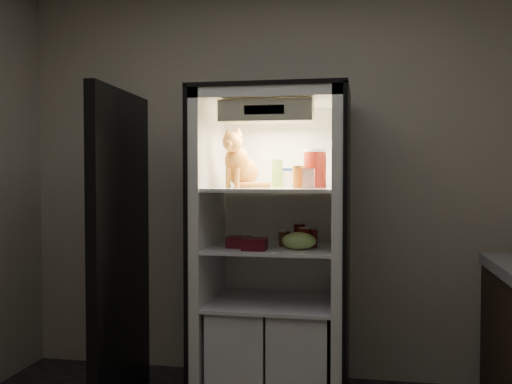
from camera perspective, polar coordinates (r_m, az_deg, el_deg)
room_shell at (r=2.11m, az=-3.93°, el=8.49°), size 3.60×3.60×3.60m
refrigerator at (r=3.50m, az=1.80°, el=-7.71°), size 0.90×0.72×1.88m
fridge_door at (r=3.40m, az=-13.39°, el=-5.95°), size 0.12×0.87×1.85m
tabby_cat at (r=3.45m, az=-1.60°, el=2.70°), size 0.30×0.35×0.36m
parmesan_shaker at (r=3.47m, az=2.14°, el=1.89°), size 0.07×0.07×0.17m
mayo_tub at (r=3.56m, az=3.00°, el=1.46°), size 0.08×0.08×0.12m
salsa_jar at (r=3.31m, az=4.33°, el=1.53°), size 0.07×0.07×0.13m
pepper_jar at (r=3.41m, az=5.92°, el=2.38°), size 0.14×0.14×0.23m
cream_carton at (r=3.24m, az=5.29°, el=1.36°), size 0.07×0.07×0.11m
soda_can_a at (r=3.51m, az=4.36°, el=-4.17°), size 0.07×0.07×0.13m
soda_can_b at (r=3.38m, az=5.67°, el=-4.57°), size 0.06×0.06×0.11m
soda_can_c at (r=3.34m, az=4.84°, el=-4.58°), size 0.06×0.06×0.12m
condiment_jar at (r=3.42m, az=2.84°, el=-4.61°), size 0.07×0.07×0.10m
grape_bag at (r=3.27m, az=4.32°, el=-4.89°), size 0.20×0.14×0.10m
berry_box_left at (r=3.35m, az=-1.74°, el=-5.02°), size 0.13×0.13×0.06m
berry_box_right at (r=3.24m, az=-0.14°, el=-5.24°), size 0.13×0.13×0.07m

